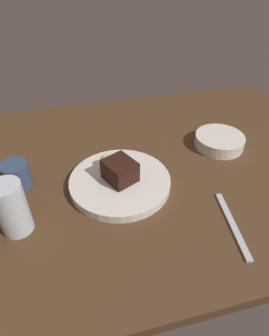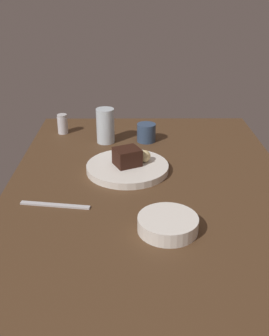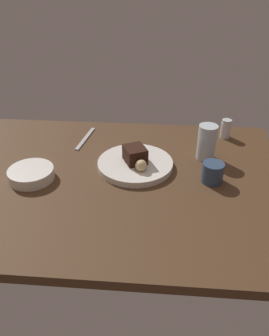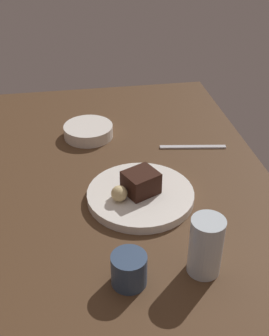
{
  "view_description": "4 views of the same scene",
  "coord_description": "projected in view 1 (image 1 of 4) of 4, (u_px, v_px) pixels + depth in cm",
  "views": [
    {
      "loc": [
        -18.88,
        -60.76,
        52.71
      ],
      "look_at": [
        -4.25,
        -4.06,
        5.72
      ],
      "focal_mm": 30.73,
      "sensor_mm": 36.0,
      "label": 1
    },
    {
      "loc": [
        105.88,
        -5.13,
        58.75
      ],
      "look_at": [
        -2.96,
        -4.5,
        6.74
      ],
      "focal_mm": 43.46,
      "sensor_mm": 36.0,
      "label": 2
    },
    {
      "loc": [
        -16.55,
        91.8,
        64.62
      ],
      "look_at": [
        -8.95,
        -1.04,
        6.07
      ],
      "focal_mm": 36.27,
      "sensor_mm": 36.0,
      "label": 3
    },
    {
      "loc": [
        -89.85,
        8.22,
        66.71
      ],
      "look_at": [
        -2.15,
        -6.3,
        7.69
      ],
      "focal_mm": 46.07,
      "sensor_mm": 36.0,
      "label": 4
    }
  ],
  "objects": [
    {
      "name": "dining_table",
      "position": [
        145.0,
        169.0,
        0.82
      ],
      "size": [
        120.0,
        84.0,
        3.0
      ],
      "primitive_type": "cube",
      "color": "#4C331E",
      "rests_on": "ground"
    },
    {
      "name": "dessert_plate",
      "position": [
        120.0,
        182.0,
        0.73
      ],
      "size": [
        25.66,
        25.66,
        2.16
      ],
      "primitive_type": "cylinder",
      "color": "white",
      "rests_on": "dining_table"
    },
    {
      "name": "chocolate_cake_slice",
      "position": [
        120.0,
        171.0,
        0.71
      ],
      "size": [
        9.24,
        9.63,
        5.39
      ],
      "primitive_type": "cube",
      "rotation": [
        0.0,
        0.0,
        5.16
      ],
      "color": "black",
      "rests_on": "dessert_plate"
    },
    {
      "name": "bread_roll",
      "position": [
        107.0,
        162.0,
        0.75
      ],
      "size": [
        3.77,
        3.77,
        3.77
      ],
      "primitive_type": "sphere",
      "color": "#DBC184",
      "rests_on": "dessert_plate"
    },
    {
      "name": "water_glass",
      "position": [
        12.0,
        208.0,
        0.59
      ],
      "size": [
        6.54,
        6.54,
        12.59
      ],
      "primitive_type": "cylinder",
      "color": "silver",
      "rests_on": "dining_table"
    },
    {
      "name": "side_bowl",
      "position": [
        219.0,
        141.0,
        0.87
      ],
      "size": [
        14.62,
        14.62,
        3.6
      ],
      "primitive_type": "cylinder",
      "color": "white",
      "rests_on": "dining_table"
    },
    {
      "name": "coffee_cup",
      "position": [
        16.0,
        175.0,
        0.72
      ],
      "size": [
        6.85,
        6.85,
        6.64
      ],
      "primitive_type": "cylinder",
      "color": "#334766",
      "rests_on": "dining_table"
    },
    {
      "name": "butter_knife",
      "position": [
        232.0,
        224.0,
        0.64
      ],
      "size": [
        4.24,
        18.99,
        0.5
      ],
      "primitive_type": "cube",
      "rotation": [
        0.0,
        0.0,
        1.42
      ],
      "color": "silver",
      "rests_on": "dining_table"
    }
  ]
}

